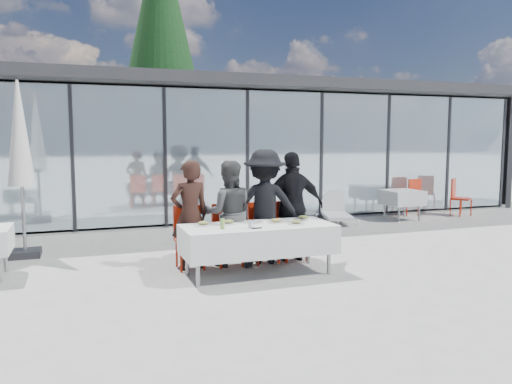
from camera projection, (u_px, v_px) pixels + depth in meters
ground at (267, 268)px, 7.84m from camera, size 90.00×90.00×0.00m
pavilion at (235, 135)px, 15.93m from camera, size 14.80×8.80×3.44m
treeline at (89, 136)px, 33.16m from camera, size 62.50×2.00×4.40m
dining_table at (258, 239)px, 7.43m from camera, size 2.26×0.96×0.75m
diner_a at (190, 215)px, 7.71m from camera, size 0.71×0.71×1.70m
diner_chair_a at (189, 234)px, 7.83m from camera, size 0.44×0.44×0.97m
diner_b at (228, 213)px, 7.91m from camera, size 0.99×0.99×1.68m
diner_chair_b at (227, 231)px, 8.04m from camera, size 0.44×0.44×0.97m
diner_c at (265, 206)px, 8.11m from camera, size 1.52×1.52×1.85m
diner_chair_c at (263, 229)px, 8.24m from camera, size 0.44×0.44×0.97m
diner_d at (293, 206)px, 8.28m from camera, size 1.15×1.15×1.81m
diner_chair_d at (290, 227)px, 8.41m from camera, size 0.44×0.44×0.97m
plate_a at (203, 224)px, 7.33m from camera, size 0.27×0.27×0.07m
plate_b at (229, 222)px, 7.47m from camera, size 0.27×0.27×0.07m
plate_c at (276, 221)px, 7.57m from camera, size 0.27×0.27×0.07m
plate_d at (303, 218)px, 7.90m from camera, size 0.27×0.27×0.07m
plate_extra at (296, 223)px, 7.46m from camera, size 0.27×0.27×0.07m
juice_bottle at (222, 224)px, 7.07m from camera, size 0.06×0.06×0.15m
drinking_glasses at (251, 225)px, 7.11m from camera, size 0.07×0.07×0.10m
folded_eyeglasses at (257, 228)px, 7.10m from camera, size 0.14×0.03×0.01m
spare_table_right at (402, 198)px, 12.48m from camera, size 0.86×0.86×0.74m
spare_chair_a at (457, 195)px, 13.15m from camera, size 0.62×0.62×0.97m
spare_chair_b at (411, 195)px, 13.16m from camera, size 0.50×0.50×0.97m
market_umbrella at (20, 144)px, 8.38m from camera, size 0.50×0.50×3.00m
lounger at (335, 211)px, 12.19m from camera, size 0.98×1.45×0.72m
conifer_tree at (161, 37)px, 19.54m from camera, size 4.00×4.00×10.50m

